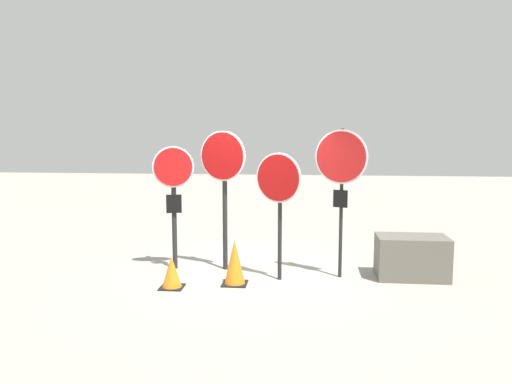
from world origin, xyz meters
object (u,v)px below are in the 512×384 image
at_px(stop_sign_3, 341,167).
at_px(traffic_cone_0, 235,262).
at_px(stop_sign_1, 223,172).
at_px(stop_sign_2, 279,188).
at_px(stop_sign_0, 174,185).
at_px(storage_crate, 412,257).
at_px(traffic_cone_1, 172,272).

bearing_deg(stop_sign_3, traffic_cone_0, -141.01).
xyz_separation_m(stop_sign_1, stop_sign_2, (1.01, -0.54, -0.20)).
distance_m(stop_sign_0, traffic_cone_0, 1.87).
distance_m(stop_sign_1, stop_sign_2, 1.17).
bearing_deg(stop_sign_0, stop_sign_2, -29.52).
xyz_separation_m(stop_sign_2, stop_sign_3, (1.03, 0.25, 0.33)).
xyz_separation_m(stop_sign_3, storage_crate, (1.23, 0.11, -1.53)).
bearing_deg(traffic_cone_1, stop_sign_0, 102.20).
relative_size(stop_sign_2, traffic_cone_0, 2.90).
bearing_deg(traffic_cone_1, traffic_cone_0, 16.31).
bearing_deg(stop_sign_1, traffic_cone_0, -49.39).
bearing_deg(stop_sign_0, stop_sign_3, -19.63).
xyz_separation_m(stop_sign_1, traffic_cone_1, (-0.66, -1.12, -1.52)).
height_order(stop_sign_0, stop_sign_2, stop_sign_0).
bearing_deg(storage_crate, stop_sign_2, -171.00).
bearing_deg(storage_crate, stop_sign_1, 176.78).
relative_size(stop_sign_2, storage_crate, 1.83).
xyz_separation_m(stop_sign_1, stop_sign_3, (2.04, -0.30, 0.13)).
xyz_separation_m(stop_sign_0, stop_sign_3, (2.94, -0.27, 0.36)).
relative_size(traffic_cone_1, storage_crate, 0.44).
height_order(stop_sign_0, storage_crate, stop_sign_0).
relative_size(stop_sign_1, storage_crate, 2.13).
height_order(stop_sign_2, stop_sign_3, stop_sign_3).
bearing_deg(stop_sign_3, stop_sign_1, -166.49).
relative_size(stop_sign_1, stop_sign_3, 0.99).
distance_m(stop_sign_3, traffic_cone_1, 3.27).
bearing_deg(traffic_cone_0, traffic_cone_1, -163.69).
bearing_deg(traffic_cone_0, storage_crate, 12.35).
bearing_deg(traffic_cone_0, stop_sign_2, 22.53).
bearing_deg(traffic_cone_0, stop_sign_1, 110.70).
distance_m(stop_sign_0, storage_crate, 4.34).
bearing_deg(traffic_cone_0, stop_sign_3, 17.26).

